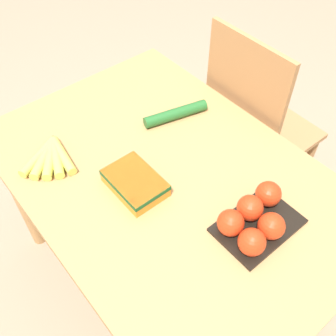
% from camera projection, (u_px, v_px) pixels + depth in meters
% --- Properties ---
extents(ground_plane, '(12.00, 12.00, 0.00)m').
position_uv_depth(ground_plane, '(168.00, 276.00, 1.82)').
color(ground_plane, gray).
extents(dining_table, '(1.23, 0.85, 0.73)m').
position_uv_depth(dining_table, '(168.00, 194.00, 1.35)').
color(dining_table, '#B27F4C').
rests_on(dining_table, ground_plane).
extents(chair, '(0.43, 0.41, 0.99)m').
position_uv_depth(chair, '(254.00, 128.00, 1.74)').
color(chair, '#A87547').
rests_on(chair, ground_plane).
extents(banana_bunch, '(0.19, 0.18, 0.03)m').
position_uv_depth(banana_bunch, '(50.00, 157.00, 1.30)').
color(banana_bunch, brown).
rests_on(banana_bunch, dining_table).
extents(tomato_pack, '(0.17, 0.25, 0.09)m').
position_uv_depth(tomato_pack, '(255.00, 219.00, 1.11)').
color(tomato_pack, black).
rests_on(tomato_pack, dining_table).
extents(carrot_bag, '(0.19, 0.13, 0.05)m').
position_uv_depth(carrot_bag, '(135.00, 182.00, 1.21)').
color(carrot_bag, orange).
rests_on(carrot_bag, dining_table).
extents(cucumber_near, '(0.10, 0.25, 0.04)m').
position_uv_depth(cucumber_near, '(176.00, 114.00, 1.44)').
color(cucumber_near, '#236028').
rests_on(cucumber_near, dining_table).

